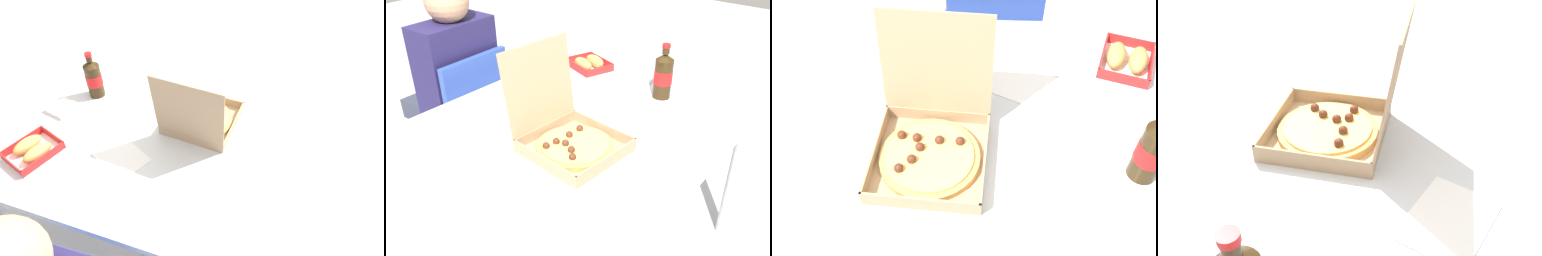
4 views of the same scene
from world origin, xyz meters
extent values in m
cube|color=silver|center=(0.00, 0.00, 0.72)|extent=(1.45, 0.99, 0.03)
cylinder|color=#B7B7BC|center=(0.66, -0.43, 0.35)|extent=(0.05, 0.05, 0.71)
cylinder|color=#B7B7BC|center=(0.66, 0.43, 0.35)|extent=(0.05, 0.05, 0.71)
cube|color=#2D4CAD|center=(0.07, 0.80, 0.43)|extent=(0.42, 0.42, 0.04)
cube|color=#2D4CAD|center=(0.08, 0.61, 0.64)|extent=(0.36, 0.05, 0.38)
cylinder|color=#B2B2B7|center=(0.23, 0.97, 0.21)|extent=(0.03, 0.03, 0.43)
cylinder|color=#B2B2B7|center=(-0.11, 0.96, 0.21)|extent=(0.03, 0.03, 0.43)
cylinder|color=#B2B2B7|center=(0.25, 0.64, 0.21)|extent=(0.03, 0.03, 0.43)
cylinder|color=#B2B2B7|center=(-0.09, 0.62, 0.21)|extent=(0.03, 0.03, 0.43)
cylinder|color=#333847|center=(0.15, 0.95, 0.23)|extent=(0.09, 0.09, 0.45)
cylinder|color=#333847|center=(-0.03, 0.94, 0.23)|extent=(0.09, 0.09, 0.45)
cube|color=#333847|center=(0.16, 0.90, 0.50)|extent=(0.12, 0.30, 0.10)
cube|color=#333847|center=(-0.02, 0.89, 0.50)|extent=(0.12, 0.30, 0.10)
cube|color=#231E4C|center=(0.07, 0.74, 0.76)|extent=(0.37, 0.20, 0.42)
sphere|color=tan|center=(0.07, 0.74, 1.06)|extent=(0.19, 0.19, 0.19)
cube|color=tan|center=(-0.10, -0.12, 0.74)|extent=(0.30, 0.30, 0.01)
cube|color=tan|center=(-0.11, -0.25, 0.76)|extent=(0.28, 0.03, 0.04)
cube|color=tan|center=(-0.24, -0.11, 0.76)|extent=(0.03, 0.28, 0.04)
cube|color=tan|center=(0.04, -0.13, 0.76)|extent=(0.03, 0.28, 0.04)
cube|color=tan|center=(-0.09, 0.02, 0.76)|extent=(0.28, 0.03, 0.04)
cube|color=tan|center=(-0.09, 0.04, 0.92)|extent=(0.28, 0.07, 0.28)
cylinder|color=tan|center=(-0.10, -0.12, 0.75)|extent=(0.25, 0.25, 0.02)
cylinder|color=#EAC666|center=(-0.10, -0.12, 0.77)|extent=(0.22, 0.22, 0.01)
sphere|color=#562819|center=(-0.14, -0.14, 0.77)|extent=(0.02, 0.02, 0.02)
sphere|color=#562819|center=(-0.18, -0.06, 0.77)|extent=(0.02, 0.02, 0.02)
sphere|color=#562819|center=(-0.08, -0.07, 0.77)|extent=(0.02, 0.02, 0.02)
sphere|color=#562819|center=(-0.02, -0.08, 0.77)|extent=(0.02, 0.02, 0.02)
sphere|color=#562819|center=(-0.14, -0.07, 0.77)|extent=(0.02, 0.02, 0.02)
sphere|color=#562819|center=(-0.12, -0.10, 0.77)|extent=(0.02, 0.02, 0.02)
sphere|color=#562819|center=(-0.17, -0.16, 0.77)|extent=(0.02, 0.02, 0.02)
cube|color=white|center=(0.47, 0.27, 0.74)|extent=(0.20, 0.23, 0.00)
cube|color=red|center=(0.44, 0.19, 0.76)|extent=(0.14, 0.05, 0.03)
cube|color=red|center=(0.50, 0.36, 0.76)|extent=(0.14, 0.05, 0.03)
cube|color=red|center=(0.40, 0.30, 0.76)|extent=(0.07, 0.18, 0.03)
cube|color=red|center=(0.54, 0.25, 0.76)|extent=(0.07, 0.18, 0.03)
ellipsoid|color=tan|center=(0.44, 0.28, 0.77)|extent=(0.09, 0.13, 0.05)
ellipsoid|color=tan|center=(0.50, 0.26, 0.77)|extent=(0.09, 0.13, 0.05)
cylinder|color=#33230F|center=(0.43, -0.14, 0.82)|extent=(0.07, 0.07, 0.16)
cone|color=#33230F|center=(0.43, -0.14, 0.91)|extent=(0.07, 0.07, 0.02)
cylinder|color=#33230F|center=(0.43, -0.14, 0.94)|extent=(0.03, 0.03, 0.02)
cylinder|color=red|center=(0.43, -0.14, 0.96)|extent=(0.03, 0.03, 0.01)
cylinder|color=red|center=(0.43, -0.14, 0.83)|extent=(0.07, 0.07, 0.06)
cube|color=white|center=(0.15, 0.18, 0.74)|extent=(0.25, 0.23, 0.00)
cube|color=white|center=(0.53, 0.01, 0.75)|extent=(0.13, 0.13, 0.02)
camera|label=1|loc=(-0.39, 0.89, 1.74)|focal=31.24mm
camera|label=2|loc=(-0.97, -0.84, 1.50)|focal=38.94mm
camera|label=3|loc=(0.01, -0.77, 1.63)|focal=40.49mm
camera|label=4|loc=(0.76, 0.07, 1.37)|focal=39.45mm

